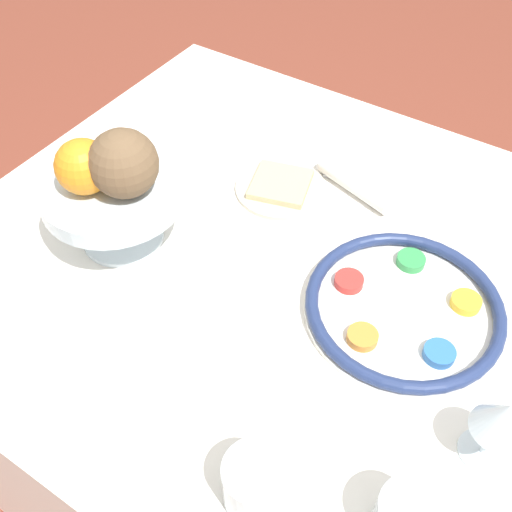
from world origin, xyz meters
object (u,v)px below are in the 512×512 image
Objects in this scene: orange_fruit at (83,167)px; coconut at (123,163)px; wine_glass at (502,420)px; fruit_stand at (114,196)px; bread_plate at (281,187)px; seder_plate at (405,306)px; napkin_roll at (356,183)px; cup_far at (256,483)px.

coconut reaches higher than orange_fruit.
wine_glass and fruit_stand have the same top height.
orange_fruit is 0.52× the size of bread_plate.
seder_plate is at bearing -41.38° from wine_glass.
wine_glass reaches higher than seder_plate.
seder_plate is 1.82× the size of napkin_roll.
wine_glass is 0.61m from coconut.
coconut is at bearing -32.15° from cup_far.
orange_fruit is 1.07× the size of cup_far.
seder_plate is at bearing -95.96° from cup_far.
fruit_stand is at bearing -127.28° from orange_fruit.
napkin_roll reaches higher than bread_plate.
napkin_roll is at bearing -127.38° from coconut.
orange_fruit is at bearing 52.72° from fruit_stand.
wine_glass is at bearing 176.45° from fruit_stand.
seder_plate is 0.52m from orange_fruit.
bread_plate is 1.01× the size of napkin_roll.
fruit_stand is (0.64, -0.04, 0.01)m from wine_glass.
wine_glass reaches higher than cup_far.
orange_fruit reaches higher than wine_glass.
napkin_roll reaches higher than seder_plate.
wine_glass reaches higher than bread_plate.
cup_far is at bearing 150.26° from fruit_stand.
coconut is (0.60, -0.04, 0.09)m from wine_glass.
napkin_roll is (-0.30, -0.35, -0.14)m from orange_fruit.
cup_far is at bearing 84.04° from seder_plate.
coconut is at bearing -175.14° from fruit_stand.
seder_plate is at bearing -163.81° from orange_fruit.
seder_plate is 2.83× the size of coconut.
cup_far is at bearing 154.13° from orange_fruit.
cup_far is at bearing 118.33° from bread_plate.
fruit_stand reaches higher than bread_plate.
wine_glass is 0.74× the size of napkin_roll.
fruit_stand reaches higher than napkin_roll.
fruit_stand is at bearing 57.39° from bread_plate.
wine_glass is 0.51m from napkin_roll.
wine_glass is 0.66m from orange_fruit.
seder_plate is 0.36m from cup_far.
coconut is at bearing -151.43° from orange_fruit.
coconut reaches higher than cup_far.
cup_far is at bearing 147.85° from coconut.
orange_fruit is (0.48, 0.14, 0.15)m from seder_plate.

